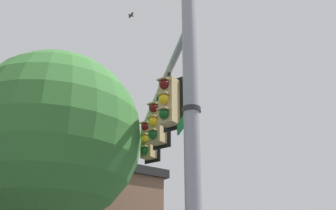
# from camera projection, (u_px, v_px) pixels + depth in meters

# --- Properties ---
(signal_pole) EXTENTS (0.28, 0.28, 7.10)m
(signal_pole) POSITION_uv_depth(u_px,v_px,m) (193.00, 181.00, 6.20)
(signal_pole) COLOR gray
(signal_pole) RESTS_ON ground
(mast_arm) EXTENTS (3.96, 3.55, 0.15)m
(mast_arm) POSITION_uv_depth(u_px,v_px,m) (162.00, 85.00, 9.67)
(mast_arm) COLOR gray
(traffic_light_nearest_pole) EXTENTS (0.54, 0.49, 1.31)m
(traffic_light_nearest_pole) POSITION_uv_depth(u_px,v_px,m) (169.00, 101.00, 8.64)
(traffic_light_nearest_pole) COLOR black
(traffic_light_mid_inner) EXTENTS (0.54, 0.49, 1.31)m
(traffic_light_mid_inner) POSITION_uv_depth(u_px,v_px,m) (157.00, 123.00, 9.86)
(traffic_light_mid_inner) COLOR black
(traffic_light_mid_outer) EXTENTS (0.54, 0.49, 1.31)m
(traffic_light_mid_outer) POSITION_uv_depth(u_px,v_px,m) (149.00, 140.00, 11.09)
(traffic_light_mid_outer) COLOR black
(street_name_sign) EXTENTS (0.92, 0.84, 0.22)m
(street_name_sign) POSITION_uv_depth(u_px,v_px,m) (188.00, 115.00, 6.89)
(street_name_sign) COLOR #147238
(bird_flying) EXTENTS (0.33, 0.22, 0.07)m
(bird_flying) POSITION_uv_depth(u_px,v_px,m) (131.00, 15.00, 13.68)
(bird_flying) COLOR #4C4742
(tree_by_storefront) EXTENTS (4.49, 4.49, 7.68)m
(tree_by_storefront) POSITION_uv_depth(u_px,v_px,m) (54.00, 139.00, 10.14)
(tree_by_storefront) COLOR #4C3823
(tree_by_storefront) RESTS_ON ground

